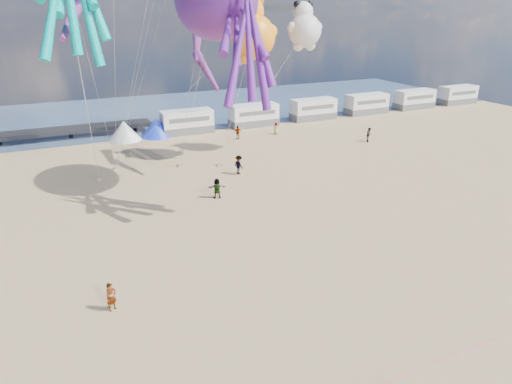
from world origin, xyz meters
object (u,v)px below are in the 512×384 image
at_px(sandbag_a, 99,179).
at_px(windsock_mid, 197,46).
at_px(windsock_left, 72,18).
at_px(standing_person, 111,297).
at_px(motorhome_3, 366,104).
at_px(beachgoer_1, 369,135).
at_px(motorhome_4, 414,99).
at_px(motorhome_1, 254,115).
at_px(sandbag_e, 117,168).
at_px(kite_teddy_orange, 253,37).
at_px(kite_octopus_purple, 215,0).
at_px(beachgoer_3, 238,133).
at_px(beachgoer_2, 239,165).
at_px(sandbag_b, 180,165).
at_px(motorhome_5, 458,95).
at_px(sandbag_c, 219,165).
at_px(motorhome_0, 187,122).
at_px(sandbag_d, 181,152).
at_px(tent_white, 124,130).
at_px(motorhome_2, 313,109).
at_px(beachgoer_0, 276,128).
at_px(windsock_right, 207,71).
at_px(tent_blue, 156,127).
at_px(beachgoer_4, 217,188).
at_px(kite_panda, 305,31).

height_order(sandbag_a, windsock_mid, windsock_mid).
bearing_deg(windsock_left, standing_person, -77.38).
distance_m(motorhome_3, beachgoer_1, 16.31).
distance_m(motorhome_4, sandbag_a, 52.51).
bearing_deg(motorhome_1, windsock_left, -140.29).
xyz_separation_m(motorhome_1, sandbag_e, (-20.21, -10.95, -1.39)).
xyz_separation_m(sandbag_a, kite_teddy_orange, (15.96, -0.24, 12.44)).
bearing_deg(kite_octopus_purple, sandbag_e, 138.17).
relative_size(motorhome_4, beachgoer_1, 3.79).
xyz_separation_m(beachgoer_3, sandbag_e, (-15.54, -5.39, -0.75)).
xyz_separation_m(beachgoer_2, sandbag_b, (-4.62, 4.68, -0.83)).
relative_size(motorhome_1, motorhome_5, 1.00).
bearing_deg(sandbag_c, standing_person, -123.80).
height_order(motorhome_0, sandbag_d, motorhome_0).
height_order(tent_white, sandbag_a, tent_white).
height_order(motorhome_2, beachgoer_3, motorhome_2).
height_order(beachgoer_1, windsock_left, windsock_left).
relative_size(tent_white, beachgoer_0, 2.56).
relative_size(tent_white, sandbag_c, 8.00).
relative_size(beachgoer_0, beachgoer_1, 0.90).
bearing_deg(sandbag_a, motorhome_3, 18.17).
bearing_deg(windsock_left, sandbag_b, 52.07).
bearing_deg(windsock_right, motorhome_1, 50.62).
bearing_deg(beachgoer_1, kite_octopus_purple, 137.40).
relative_size(tent_blue, beachgoer_1, 2.30).
bearing_deg(motorhome_3, motorhome_5, 0.00).
bearing_deg(sandbag_e, sandbag_d, 20.90).
bearing_deg(windsock_left, windsock_mid, 47.35).
bearing_deg(standing_person, sandbag_a, 58.88).
relative_size(sandbag_c, sandbag_e, 1.00).
height_order(beachgoer_2, windsock_mid, windsock_mid).
distance_m(tent_blue, beachgoer_3, 10.44).
relative_size(beachgoer_0, windsock_left, 0.21).
relative_size(motorhome_3, windsock_right, 1.16).
height_order(motorhome_4, sandbag_a, motorhome_4).
relative_size(motorhome_4, motorhome_5, 1.00).
distance_m(motorhome_0, tent_white, 8.01).
relative_size(motorhome_3, kite_octopus_purple, 0.52).
bearing_deg(windsock_left, windsock_right, 33.25).
distance_m(motorhome_3, beachgoer_2, 33.34).
bearing_deg(beachgoer_2, kite_teddy_orange, -56.49).
bearing_deg(beachgoer_4, beachgoer_1, -142.99).
bearing_deg(windsock_right, sandbag_d, 93.78).
distance_m(sandbag_b, sandbag_c, 4.03).
bearing_deg(sandbag_c, tent_white, 116.49).
bearing_deg(sandbag_d, beachgoer_3, 17.39).
distance_m(motorhome_5, sandbag_a, 61.73).
bearing_deg(windsock_right, kite_panda, 8.58).
distance_m(beachgoer_3, kite_octopus_purple, 22.22).
bearing_deg(motorhome_3, kite_teddy_orange, -151.41).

